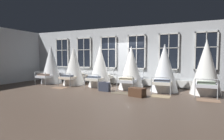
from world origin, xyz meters
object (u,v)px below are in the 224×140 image
(cot_first, at_px, (51,65))
(cot_fourth, at_px, (131,68))
(cot_second, at_px, (74,66))
(travel_trunk, at_px, (137,92))
(cot_fifth, at_px, (164,68))
(cot_third, at_px, (100,67))
(cot_sixth, at_px, (206,68))
(suitcase_dark, at_px, (104,87))

(cot_first, bearing_deg, cot_fourth, -90.92)
(cot_second, distance_m, travel_trunk, 4.84)
(cot_fifth, bearing_deg, travel_trunk, 153.72)
(cot_third, height_order, cot_fourth, cot_third)
(cot_first, distance_m, cot_fifth, 6.96)
(cot_first, height_order, cot_fifth, cot_first)
(cot_second, bearing_deg, cot_third, -90.58)
(cot_second, height_order, cot_third, cot_third)
(cot_sixth, bearing_deg, cot_first, 91.67)
(cot_second, distance_m, cot_fourth, 3.59)
(cot_first, xyz_separation_m, suitcase_dark, (4.36, -1.19, -0.93))
(cot_fifth, distance_m, cot_sixth, 1.77)
(cot_fifth, distance_m, suitcase_dark, 2.99)
(suitcase_dark, bearing_deg, cot_second, 159.95)
(cot_first, relative_size, suitcase_dark, 4.16)
(cot_sixth, bearing_deg, cot_second, 91.35)
(suitcase_dark, bearing_deg, cot_third, 130.61)
(suitcase_dark, bearing_deg, travel_trunk, -11.21)
(cot_fourth, relative_size, travel_trunk, 3.45)
(cot_second, relative_size, cot_fifth, 1.00)
(cot_fourth, bearing_deg, cot_first, 89.94)
(cot_second, xyz_separation_m, cot_third, (1.75, 0.03, 0.00))
(cot_second, bearing_deg, cot_fifth, -91.86)
(cot_first, distance_m, cot_sixth, 8.73)
(cot_sixth, height_order, travel_trunk, cot_sixth)
(suitcase_dark, distance_m, travel_trunk, 1.84)
(cot_third, xyz_separation_m, cot_fourth, (1.84, -0.06, -0.03))
(cot_sixth, distance_m, travel_trunk, 3.27)
(suitcase_dark, relative_size, travel_trunk, 0.90)
(cot_second, height_order, travel_trunk, cot_second)
(cot_fourth, relative_size, cot_fifth, 0.97)
(travel_trunk, bearing_deg, cot_third, 146.53)
(cot_second, distance_m, cot_fifth, 5.25)
(cot_fourth, bearing_deg, cot_fifth, -90.48)
(cot_second, relative_size, suitcase_dark, 3.95)
(cot_first, xyz_separation_m, cot_sixth, (8.73, 0.02, 0.02))
(cot_first, xyz_separation_m, cot_fifth, (6.96, 0.00, -0.06))
(cot_fourth, xyz_separation_m, cot_sixth, (3.43, 0.00, 0.10))
(travel_trunk, bearing_deg, cot_fourth, 115.92)
(cot_first, distance_m, cot_third, 3.45)
(cot_first, height_order, cot_second, cot_first)
(travel_trunk, bearing_deg, cot_sixth, 33.43)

